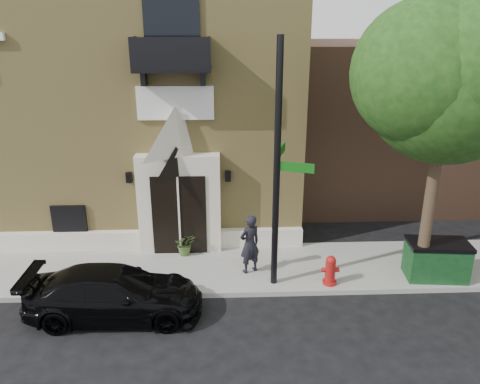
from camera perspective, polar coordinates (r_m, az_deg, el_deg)
The scene contains 10 objects.
ground at distance 13.27m, azimuth -3.60°, elevation -12.78°, with size 120.00×120.00×0.00m, color black.
sidewalk at distance 14.53m, azimuth 0.50°, elevation -9.26°, with size 42.00×3.00×0.15m, color gray.
church at distance 19.56m, azimuth -12.45°, elevation 12.10°, with size 12.20×11.01×9.30m.
street_tree_left at distance 12.89m, azimuth 24.37°, elevation 12.44°, with size 4.97×4.38×7.77m.
black_sedan at distance 12.65m, azimuth -15.04°, elevation -11.83°, with size 1.82×4.49×1.30m, color black.
street_sign at distance 12.32m, azimuth 4.62°, elevation 2.81°, with size 1.03×1.27×6.76m.
fire_hydrant at distance 13.63m, azimuth 10.95°, elevation -9.34°, with size 0.50×0.40×0.88m.
dumpster at distance 14.79m, azimuth 22.84°, elevation -7.59°, with size 1.80×1.13×1.12m.
planter at distance 15.12m, azimuth -6.71°, elevation -6.28°, with size 0.67×0.58×0.74m, color #45612A.
pedestrian_near at distance 13.79m, azimuth 1.20°, elevation -6.36°, with size 0.66×0.43×1.81m, color black.
Camera 1 is at (0.36, -11.15, 7.19)m, focal length 35.00 mm.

